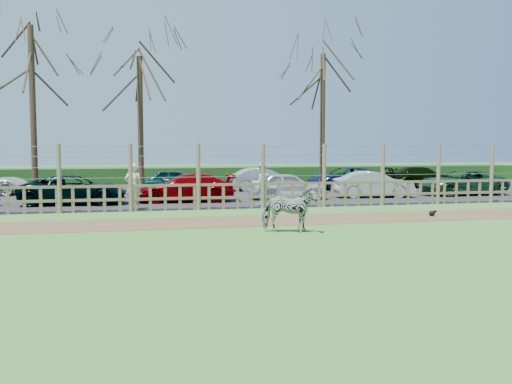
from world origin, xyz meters
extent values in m
plane|color=#5E9E38|center=(0.00, 0.00, 0.00)|extent=(120.00, 120.00, 0.00)
cube|color=brown|center=(0.00, 4.50, 0.01)|extent=(34.00, 2.80, 0.01)
cube|color=#232326|center=(0.00, 14.50, 0.02)|extent=(44.00, 13.00, 0.04)
cube|color=#1E4716|center=(0.00, 21.50, 0.55)|extent=(46.00, 2.00, 1.10)
cube|color=brown|center=(0.00, 8.00, 0.45)|extent=(30.00, 0.06, 0.10)
cube|color=brown|center=(0.00, 8.00, 0.95)|extent=(30.00, 0.06, 0.10)
cylinder|color=brown|center=(-5.00, 8.00, 1.25)|extent=(0.16, 0.16, 2.50)
cylinder|color=brown|center=(-2.50, 8.00, 1.25)|extent=(0.16, 0.16, 2.50)
cylinder|color=brown|center=(0.00, 8.00, 1.25)|extent=(0.16, 0.16, 2.50)
cylinder|color=brown|center=(2.50, 8.00, 1.25)|extent=(0.16, 0.16, 2.50)
cylinder|color=brown|center=(5.00, 8.00, 1.25)|extent=(0.16, 0.16, 2.50)
cylinder|color=brown|center=(7.50, 8.00, 1.25)|extent=(0.16, 0.16, 2.50)
cylinder|color=brown|center=(10.00, 8.00, 1.25)|extent=(0.16, 0.16, 2.50)
cylinder|color=brown|center=(12.50, 8.00, 1.25)|extent=(0.16, 0.16, 2.50)
cylinder|color=gray|center=(0.00, 8.00, 1.25)|extent=(30.00, 0.02, 0.02)
cylinder|color=gray|center=(0.00, 8.00, 1.65)|extent=(30.00, 0.02, 0.02)
cylinder|color=gray|center=(0.00, 8.00, 2.05)|extent=(30.00, 0.02, 0.02)
cylinder|color=gray|center=(0.00, 8.00, 2.40)|extent=(30.00, 0.02, 0.02)
cylinder|color=#3D2B1E|center=(-6.50, 12.50, 3.75)|extent=(0.26, 0.26, 7.50)
cylinder|color=#3D2B1E|center=(-2.00, 13.50, 3.25)|extent=(0.26, 0.26, 6.50)
cylinder|color=#3D2B1E|center=(7.00, 14.00, 3.50)|extent=(0.26, 0.26, 7.00)
imported|color=gray|center=(1.80, 1.82, 0.65)|extent=(1.66, 1.04, 1.30)
imported|color=beige|center=(-2.41, 8.49, 0.90)|extent=(0.67, 0.47, 1.72)
imported|color=silver|center=(2.60, 8.70, 0.90)|extent=(0.96, 0.82, 1.72)
sphere|color=black|center=(7.60, 4.26, 0.10)|extent=(0.20, 0.20, 0.20)
sphere|color=black|center=(7.72, 4.26, 0.17)|extent=(0.10, 0.10, 0.10)
imported|color=black|center=(-4.76, 10.78, 0.64)|extent=(4.46, 2.32, 1.20)
imported|color=#840105|center=(-0.19, 10.88, 0.64)|extent=(4.23, 1.92, 1.20)
imported|color=silver|center=(4.39, 11.07, 0.64)|extent=(3.63, 1.71, 1.20)
imported|color=#B5C3C4|center=(8.52, 11.10, 0.64)|extent=(3.78, 1.73, 1.20)
imported|color=#1C4329|center=(13.24, 11.38, 0.64)|extent=(4.35, 2.07, 1.20)
imported|color=#0F403A|center=(-0.26, 15.88, 0.64)|extent=(3.54, 1.46, 1.20)
imported|color=#B0B3B9|center=(4.44, 16.18, 0.64)|extent=(3.69, 1.42, 1.20)
imported|color=#0E1D4B|center=(9.18, 16.27, 0.64)|extent=(4.51, 2.44, 1.20)
imported|color=black|center=(13.76, 16.24, 0.64)|extent=(4.19, 1.82, 1.20)
camera|label=1|loc=(-2.56, -13.42, 2.43)|focal=40.00mm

